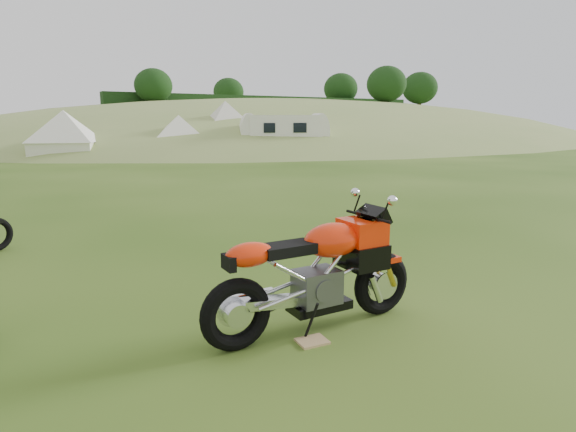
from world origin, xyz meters
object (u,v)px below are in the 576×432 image
plywood_board (312,341)px  tent_mid (179,134)px  tent_right (226,128)px  sport_motorcycle (315,265)px  caravan (284,135)px  tent_left (65,134)px

plywood_board → tent_mid: tent_mid is taller
plywood_board → tent_right: tent_right is taller
sport_motorcycle → plywood_board: size_ratio=8.04×
tent_mid → caravan: size_ratio=0.57×
tent_left → plywood_board: bearing=-70.6°
plywood_board → tent_right: bearing=66.5°
tent_right → caravan: size_ratio=0.69×
tent_left → tent_right: (9.00, 0.43, 0.19)m
sport_motorcycle → caravan: caravan is taller
sport_motorcycle → tent_right: bearing=69.6°
caravan → tent_right: bearing=132.0°
tent_left → caravan: bearing=2.5°
plywood_board → tent_mid: (6.75, 22.01, 1.16)m
sport_motorcycle → tent_left: 22.94m
plywood_board → sport_motorcycle: bearing=50.2°
tent_left → tent_mid: bearing=11.2°
sport_motorcycle → tent_mid: bearing=76.1°
sport_motorcycle → tent_right: tent_right is taller
plywood_board → tent_left: 23.18m
tent_left → tent_mid: (5.51, -1.10, -0.07)m
sport_motorcycle → plywood_board: 0.70m
sport_motorcycle → tent_right: size_ratio=0.66×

